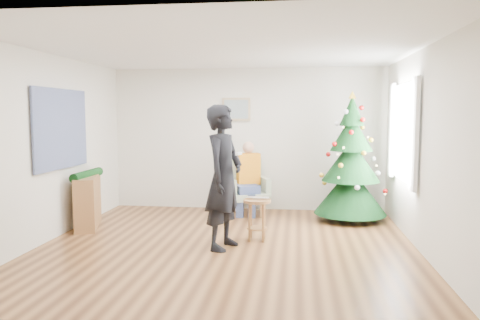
# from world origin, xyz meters

# --- Properties ---
(floor) EXTENTS (5.00, 5.00, 0.00)m
(floor) POSITION_xyz_m (0.00, 0.00, 0.00)
(floor) COLOR brown
(floor) RESTS_ON ground
(ceiling) EXTENTS (5.00, 5.00, 0.00)m
(ceiling) POSITION_xyz_m (0.00, 0.00, 2.60)
(ceiling) COLOR white
(ceiling) RESTS_ON wall_back
(wall_back) EXTENTS (5.00, 0.00, 5.00)m
(wall_back) POSITION_xyz_m (0.00, 2.50, 1.30)
(wall_back) COLOR silver
(wall_back) RESTS_ON floor
(wall_front) EXTENTS (5.00, 0.00, 5.00)m
(wall_front) POSITION_xyz_m (0.00, -2.50, 1.30)
(wall_front) COLOR silver
(wall_front) RESTS_ON floor
(wall_left) EXTENTS (0.00, 5.00, 5.00)m
(wall_left) POSITION_xyz_m (-2.50, 0.00, 1.30)
(wall_left) COLOR silver
(wall_left) RESTS_ON floor
(wall_right) EXTENTS (0.00, 5.00, 5.00)m
(wall_right) POSITION_xyz_m (2.50, 0.00, 1.30)
(wall_right) COLOR silver
(wall_right) RESTS_ON floor
(window_panel) EXTENTS (0.04, 1.30, 1.40)m
(window_panel) POSITION_xyz_m (2.47, 1.00, 1.50)
(window_panel) COLOR white
(window_panel) RESTS_ON wall_right
(curtains) EXTENTS (0.05, 1.75, 1.50)m
(curtains) POSITION_xyz_m (2.44, 1.00, 1.50)
(curtains) COLOR white
(curtains) RESTS_ON wall_right
(christmas_tree) EXTENTS (1.18, 1.18, 2.14)m
(christmas_tree) POSITION_xyz_m (1.80, 1.75, 0.96)
(christmas_tree) COLOR #3F2816
(christmas_tree) RESTS_ON floor
(stool) EXTENTS (0.39, 0.39, 0.58)m
(stool) POSITION_xyz_m (0.37, 0.32, 0.30)
(stool) COLOR brown
(stool) RESTS_ON floor
(laptop) EXTENTS (0.33, 0.22, 0.03)m
(laptop) POSITION_xyz_m (0.37, 0.32, 0.59)
(laptop) COLOR silver
(laptop) RESTS_ON stool
(armchair) EXTENTS (0.86, 0.84, 0.97)m
(armchair) POSITION_xyz_m (0.04, 2.06, 0.36)
(armchair) COLOR #94A283
(armchair) RESTS_ON floor
(seated_person) EXTENTS (0.50, 0.63, 1.28)m
(seated_person) POSITION_xyz_m (0.06, 2.01, 0.65)
(seated_person) COLOR navy
(seated_person) RESTS_ON armchair
(standing_man) EXTENTS (0.63, 0.79, 1.88)m
(standing_man) POSITION_xyz_m (-0.03, -0.11, 0.94)
(standing_man) COLOR black
(standing_man) RESTS_ON floor
(game_controller) EXTENTS (0.07, 0.13, 0.04)m
(game_controller) POSITION_xyz_m (0.18, -0.14, 1.26)
(game_controller) COLOR white
(game_controller) RESTS_ON standing_man
(console) EXTENTS (0.59, 1.04, 0.80)m
(console) POSITION_xyz_m (-2.33, 0.80, 0.40)
(console) COLOR brown
(console) RESTS_ON floor
(garland) EXTENTS (0.14, 0.90, 0.14)m
(garland) POSITION_xyz_m (-2.33, 0.80, 0.82)
(garland) COLOR black
(garland) RESTS_ON console
(tapestry) EXTENTS (0.03, 1.50, 1.15)m
(tapestry) POSITION_xyz_m (-2.46, 0.30, 1.55)
(tapestry) COLOR black
(tapestry) RESTS_ON wall_left
(framed_picture) EXTENTS (0.52, 0.05, 0.42)m
(framed_picture) POSITION_xyz_m (-0.20, 2.46, 1.85)
(framed_picture) COLOR tan
(framed_picture) RESTS_ON wall_back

